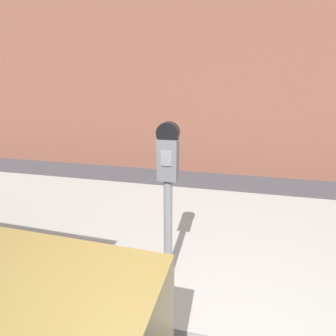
# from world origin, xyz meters

# --- Properties ---
(sidewalk) EXTENTS (24.00, 2.80, 0.14)m
(sidewalk) POSITION_xyz_m (0.00, 2.20, 0.07)
(sidewalk) COLOR #ADAAA3
(sidewalk) RESTS_ON ground_plane
(building_facade) EXTENTS (24.00, 0.30, 6.15)m
(building_facade) POSITION_xyz_m (0.00, 5.05, 3.08)
(building_facade) COLOR #935642
(building_facade) RESTS_ON ground_plane
(parking_meter) EXTENTS (0.17, 0.13, 1.46)m
(parking_meter) POSITION_xyz_m (-0.58, 1.33, 1.09)
(parking_meter) COLOR gray
(parking_meter) RESTS_ON sidewalk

